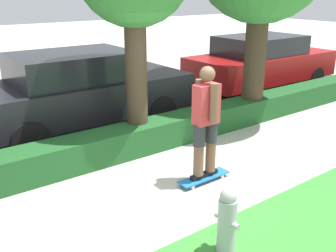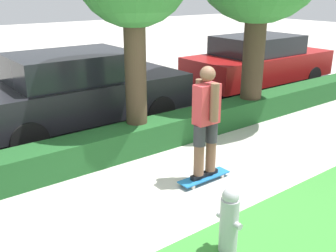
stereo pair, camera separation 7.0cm
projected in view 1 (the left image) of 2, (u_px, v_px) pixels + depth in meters
ground_plane at (183, 188)px, 5.97m from camera, size 60.00×60.00×0.00m
street_asphalt at (70, 118)px, 9.14m from camera, size 18.51×5.00×0.01m
hedge_row at (128, 141)px, 7.09m from camera, size 18.51×0.60×0.52m
skateboard at (204, 177)px, 6.14m from camera, size 0.90×0.24×0.08m
skater_person at (206, 120)px, 5.83m from camera, size 0.51×0.45×1.74m
parked_car_middle at (79, 90)px, 8.17m from camera, size 4.59×2.02×1.65m
parked_car_rear at (261, 62)px, 11.55m from camera, size 4.66×1.97×1.57m
fire_hydrant at (227, 220)px, 4.40m from camera, size 0.21×0.34×0.81m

